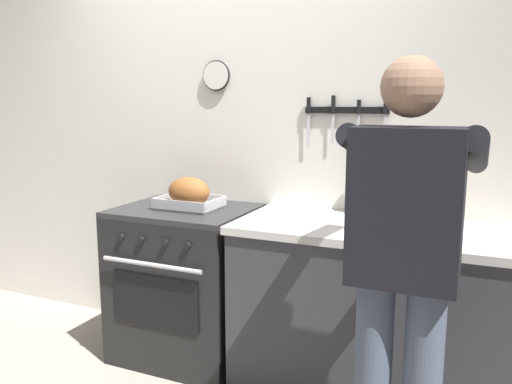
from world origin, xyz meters
TOP-DOWN VIEW (x-y plane):
  - wall_back at (0.00, 1.35)m, footprint 6.00×0.13m
  - counter_block at (1.21, 0.99)m, footprint 2.03×0.65m
  - stove at (-0.22, 0.99)m, footprint 0.76×0.67m
  - person_cook at (1.10, 0.34)m, footprint 0.51×0.63m
  - roasting_pan at (-0.19, 0.99)m, footprint 0.35×0.26m
  - cutting_board at (1.04, 0.86)m, footprint 0.36×0.24m
  - bottle_dish_soap at (0.83, 1.11)m, footprint 0.07×0.07m
  - bottle_wine_red at (0.75, 1.23)m, footprint 0.08×0.08m
  - bottle_cooking_oil at (1.07, 1.18)m, footprint 0.07×0.07m
  - bottle_hot_sauce at (1.00, 1.10)m, footprint 0.05×0.05m

SIDE VIEW (x-z plane):
  - stove at x=-0.22m, z-range 0.00..0.90m
  - counter_block at x=1.21m, z-range 0.01..0.91m
  - cutting_board at x=1.04m, z-range 0.90..0.92m
  - person_cook at x=1.10m, z-range 0.12..1.78m
  - bottle_hot_sauce at x=1.00m, z-range 0.88..1.08m
  - roasting_pan at x=-0.19m, z-range 0.89..1.07m
  - bottle_dish_soap at x=0.83m, z-range 0.88..1.12m
  - bottle_cooking_oil at x=1.07m, z-range 0.88..1.15m
  - bottle_wine_red at x=0.75m, z-range 0.88..1.18m
  - wall_back at x=0.00m, z-range 0.00..2.60m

